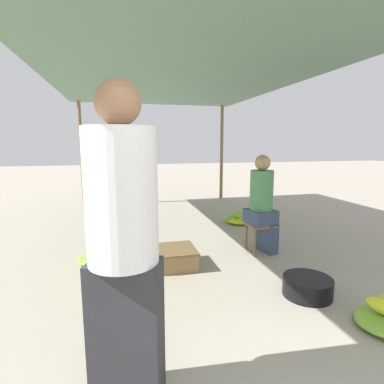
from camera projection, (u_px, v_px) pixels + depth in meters
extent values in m
cylinder|color=olive|center=(82.00, 154.00, 6.96)|extent=(0.08, 0.08, 2.39)
cylinder|color=olive|center=(222.00, 153.00, 7.76)|extent=(0.08, 0.08, 2.39)
cube|color=#567A60|center=(179.00, 75.00, 4.27)|extent=(3.84, 6.43, 0.04)
cube|color=#2D2D33|center=(127.00, 331.00, 1.66)|extent=(0.44, 0.33, 0.81)
cylinder|color=white|center=(122.00, 197.00, 1.54)|extent=(0.47, 0.47, 0.71)
sphere|color=#9E704C|center=(118.00, 102.00, 1.47)|extent=(0.23, 0.23, 0.23)
cube|color=brown|center=(260.00, 224.00, 3.97)|extent=(0.34, 0.34, 0.04)
cylinder|color=brown|center=(255.00, 243.00, 3.84)|extent=(0.04, 0.04, 0.36)
cylinder|color=brown|center=(274.00, 241.00, 3.90)|extent=(0.04, 0.04, 0.36)
cylinder|color=brown|center=(246.00, 236.00, 4.10)|extent=(0.04, 0.04, 0.36)
cylinder|color=brown|center=(264.00, 235.00, 4.16)|extent=(0.04, 0.04, 0.36)
cube|color=#384766|center=(267.00, 237.00, 4.00)|extent=(0.19, 0.33, 0.40)
cube|color=#384766|center=(261.00, 216.00, 3.95)|extent=(0.39, 0.39, 0.18)
cylinder|color=#4C8C59|center=(262.00, 190.00, 3.89)|extent=(0.35, 0.35, 0.52)
sphere|color=tan|center=(263.00, 163.00, 3.84)|extent=(0.20, 0.20, 0.20)
cylinder|color=black|center=(307.00, 287.00, 2.85)|extent=(0.46, 0.46, 0.18)
ellipsoid|color=#94BF32|center=(97.00, 265.00, 3.45)|extent=(0.26, 0.13, 0.11)
ellipsoid|color=#96C031|center=(93.00, 259.00, 3.54)|extent=(0.23, 0.29, 0.10)
ellipsoid|color=#C2D229|center=(101.00, 248.00, 3.73)|extent=(0.27, 0.27, 0.14)
ellipsoid|color=yellow|center=(108.00, 251.00, 3.71)|extent=(0.28, 0.28, 0.09)
ellipsoid|color=#A6C72E|center=(100.00, 256.00, 3.57)|extent=(0.27, 0.20, 0.15)
ellipsoid|color=#77B437|center=(98.00, 259.00, 3.64)|extent=(0.49, 0.43, 0.10)
ellipsoid|color=#86BA34|center=(109.00, 222.00, 5.29)|extent=(0.32, 0.15, 0.11)
ellipsoid|color=#77B437|center=(94.00, 226.00, 5.04)|extent=(0.30, 0.23, 0.12)
ellipsoid|color=#91BE32|center=(104.00, 225.00, 5.05)|extent=(0.29, 0.16, 0.10)
ellipsoid|color=#9FC430|center=(104.00, 219.00, 5.26)|extent=(0.34, 0.17, 0.12)
ellipsoid|color=yellow|center=(103.00, 224.00, 5.24)|extent=(0.55, 0.48, 0.10)
ellipsoid|color=yellow|center=(109.00, 270.00, 3.13)|extent=(0.28, 0.15, 0.14)
ellipsoid|color=#82B835|center=(119.00, 276.00, 3.07)|extent=(0.27, 0.19, 0.11)
ellipsoid|color=#C8D428|center=(120.00, 275.00, 3.04)|extent=(0.30, 0.29, 0.13)
ellipsoid|color=#7EB736|center=(98.00, 290.00, 2.86)|extent=(0.30, 0.31, 0.10)
ellipsoid|color=#92BF32|center=(101.00, 279.00, 2.92)|extent=(0.30, 0.22, 0.11)
ellipsoid|color=#86BA34|center=(109.00, 283.00, 3.02)|extent=(0.53, 0.46, 0.10)
ellipsoid|color=#C9D528|center=(244.00, 218.00, 5.47)|extent=(0.25, 0.26, 0.09)
ellipsoid|color=#92BF32|center=(241.00, 219.00, 5.41)|extent=(0.18, 0.32, 0.12)
ellipsoid|color=#81B835|center=(231.00, 219.00, 5.43)|extent=(0.31, 0.11, 0.11)
ellipsoid|color=#C1D12A|center=(243.00, 214.00, 5.47)|extent=(0.30, 0.21, 0.10)
ellipsoid|color=#88BB34|center=(239.00, 215.00, 5.43)|extent=(0.28, 0.34, 0.13)
ellipsoid|color=yellow|center=(241.00, 220.00, 5.45)|extent=(0.53, 0.47, 0.10)
cube|color=olive|center=(174.00, 258.00, 3.53)|extent=(0.48, 0.48, 0.20)
cube|color=brown|center=(174.00, 249.00, 3.51)|extent=(0.50, 0.50, 0.02)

